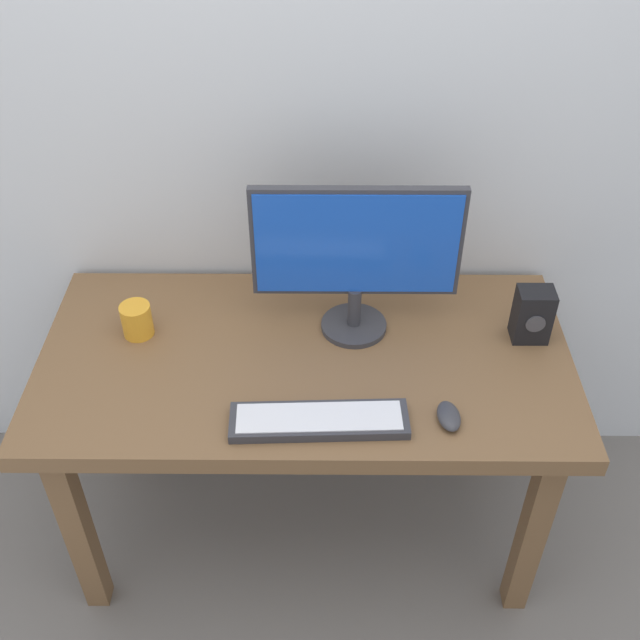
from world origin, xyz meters
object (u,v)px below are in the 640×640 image
Objects in this scene: monitor at (356,253)px; coffee_mug at (137,320)px; speaker_right at (532,315)px; mouse at (449,416)px; keyboard_primary at (319,420)px; desk at (306,379)px.

coffee_mug is at bearing -176.53° from monitor.
monitor is 3.45× the size of speaker_right.
mouse is at bearing -21.40° from coffee_mug.
speaker_right is at bearing 29.71° from keyboard_primary.
coffee_mug is at bearing 153.59° from mouse.
desk is 3.27× the size of keyboard_primary.
desk is 0.48m from coffee_mug.
desk is 0.43m from mouse.
monitor is at bearing 42.13° from desk.
coffee_mug is at bearing 169.61° from desk.
keyboard_primary is at bearing -80.98° from desk.
keyboard_primary is (0.04, -0.25, 0.10)m from desk.
monitor is 0.47m from mouse.
coffee_mug is (-1.06, 0.01, -0.03)m from speaker_right.
mouse is at bearing 2.62° from keyboard_primary.
speaker_right is (0.56, 0.32, 0.06)m from keyboard_primary.
monitor is at bearing 75.80° from keyboard_primary.
mouse reaches higher than desk.
keyboard_primary is 4.44× the size of mouse.
coffee_mug is at bearing 146.28° from keyboard_primary.
desk is at bearing -10.39° from coffee_mug.
mouse is 0.62× the size of speaker_right.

